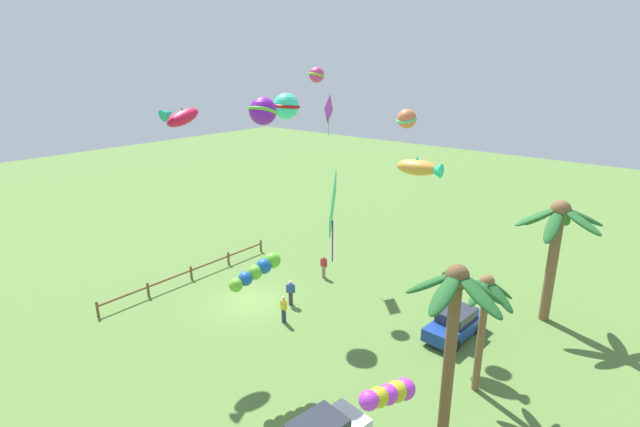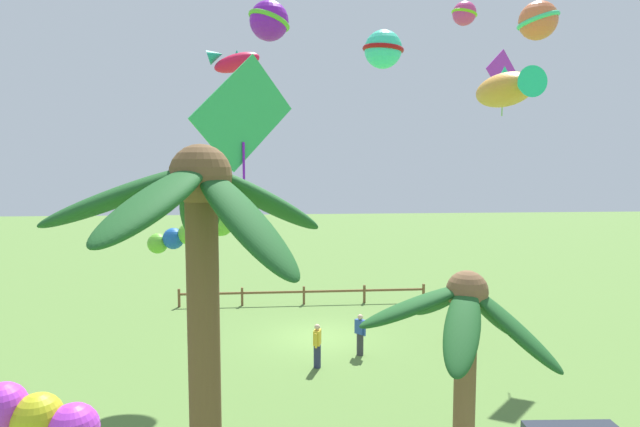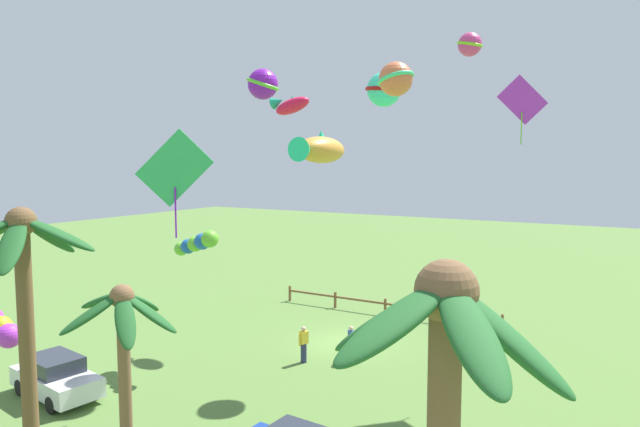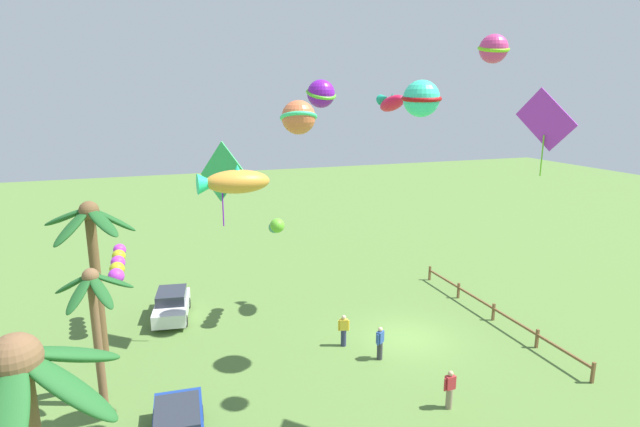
{
  "view_description": "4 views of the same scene",
  "coord_description": "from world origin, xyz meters",
  "px_view_note": "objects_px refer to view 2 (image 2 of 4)",
  "views": [
    {
      "loc": [
        17.33,
        20.06,
        14.03
      ],
      "look_at": [
        0.02,
        5.72,
        6.88
      ],
      "focal_mm": 26.62,
      "sensor_mm": 36.0,
      "label": 1
    },
    {
      "loc": [
        1.82,
        21.09,
        7.1
      ],
      "look_at": [
        0.4,
        5.19,
        5.72
      ],
      "focal_mm": 28.7,
      "sensor_mm": 36.0,
      "label": 2
    },
    {
      "loc": [
        -12.2,
        23.36,
        8.68
      ],
      "look_at": [
        -1.49,
        5.03,
        6.71
      ],
      "focal_mm": 31.49,
      "sensor_mm": 36.0,
      "label": 3
    },
    {
      "loc": [
        -20.31,
        11.73,
        11.8
      ],
      "look_at": [
        -1.68,
        5.22,
        7.19
      ],
      "focal_mm": 28.16,
      "sensor_mm": 36.0,
      "label": 4
    }
  ],
  "objects_px": {
    "kite_fish_4": "(507,89)",
    "kite_ball_1": "(269,21)",
    "kite_tube_3": "(193,232)",
    "kite_diamond_7": "(503,75)",
    "kite_diamond_2": "(243,116)",
    "palm_tree_0": "(202,284)",
    "kite_ball_9": "(464,13)",
    "spectator_0": "(460,324)",
    "spectator_2": "(317,345)",
    "spectator_1": "(360,334)",
    "kite_ball_0": "(538,21)",
    "kite_ball_5": "(383,49)",
    "kite_fish_8": "(234,61)",
    "palm_tree_1": "(464,364)",
    "kite_tube_6": "(12,409)"
  },
  "relations": [
    {
      "from": "kite_fish_4",
      "to": "kite_ball_1",
      "type": "bearing_deg",
      "value": -41.71
    },
    {
      "from": "kite_tube_3",
      "to": "kite_diamond_7",
      "type": "bearing_deg",
      "value": -155.1
    },
    {
      "from": "kite_diamond_2",
      "to": "kite_fish_4",
      "type": "xyz_separation_m",
      "value": [
        -6.34,
        0.51,
        0.64
      ]
    },
    {
      "from": "palm_tree_0",
      "to": "kite_ball_9",
      "type": "relative_size",
      "value": 5.87
    },
    {
      "from": "spectator_0",
      "to": "spectator_2",
      "type": "height_order",
      "value": "same"
    },
    {
      "from": "spectator_1",
      "to": "kite_ball_0",
      "type": "distance_m",
      "value": 12.2
    },
    {
      "from": "kite_diamond_2",
      "to": "kite_diamond_7",
      "type": "xyz_separation_m",
      "value": [
        -10.35,
        -8.51,
        2.68
      ]
    },
    {
      "from": "kite_tube_3",
      "to": "kite_fish_4",
      "type": "height_order",
      "value": "kite_fish_4"
    },
    {
      "from": "kite_diamond_2",
      "to": "kite_ball_5",
      "type": "distance_m",
      "value": 9.42
    },
    {
      "from": "spectator_1",
      "to": "kite_fish_8",
      "type": "distance_m",
      "value": 12.03
    },
    {
      "from": "palm_tree_0",
      "to": "kite_fish_8",
      "type": "distance_m",
      "value": 15.81
    },
    {
      "from": "palm_tree_0",
      "to": "kite_diamond_7",
      "type": "xyz_separation_m",
      "value": [
        -10.6,
        -14.21,
        5.51
      ]
    },
    {
      "from": "palm_tree_0",
      "to": "kite_diamond_2",
      "type": "distance_m",
      "value": 6.37
    },
    {
      "from": "kite_tube_3",
      "to": "kite_ball_5",
      "type": "xyz_separation_m",
      "value": [
        -6.66,
        -4.36,
        6.5
      ]
    },
    {
      "from": "spectator_0",
      "to": "kite_ball_1",
      "type": "bearing_deg",
      "value": 18.72
    },
    {
      "from": "kite_fish_8",
      "to": "kite_ball_9",
      "type": "bearing_deg",
      "value": 173.62
    },
    {
      "from": "kite_ball_1",
      "to": "kite_ball_5",
      "type": "bearing_deg",
      "value": -148.32
    },
    {
      "from": "kite_ball_0",
      "to": "kite_diamond_7",
      "type": "distance_m",
      "value": 7.61
    },
    {
      "from": "palm_tree_1",
      "to": "kite_ball_5",
      "type": "distance_m",
      "value": 14.86
    },
    {
      "from": "kite_ball_5",
      "to": "kite_tube_6",
      "type": "distance_m",
      "value": 16.79
    },
    {
      "from": "palm_tree_0",
      "to": "spectator_1",
      "type": "height_order",
      "value": "palm_tree_0"
    },
    {
      "from": "kite_tube_3",
      "to": "spectator_0",
      "type": "bearing_deg",
      "value": -156.77
    },
    {
      "from": "spectator_2",
      "to": "kite_ball_1",
      "type": "height_order",
      "value": "kite_ball_1"
    },
    {
      "from": "kite_tube_6",
      "to": "kite_fish_8",
      "type": "distance_m",
      "value": 16.15
    },
    {
      "from": "kite_tube_3",
      "to": "kite_fish_8",
      "type": "bearing_deg",
      "value": -97.85
    },
    {
      "from": "spectator_2",
      "to": "palm_tree_1",
      "type": "bearing_deg",
      "value": 96.89
    },
    {
      "from": "kite_tube_3",
      "to": "kite_diamond_7",
      "type": "relative_size",
      "value": 0.96
    },
    {
      "from": "palm_tree_0",
      "to": "kite_diamond_2",
      "type": "height_order",
      "value": "kite_diamond_2"
    },
    {
      "from": "spectator_0",
      "to": "kite_ball_0",
      "type": "height_order",
      "value": "kite_ball_0"
    },
    {
      "from": "spectator_2",
      "to": "kite_tube_3",
      "type": "bearing_deg",
      "value": 30.04
    },
    {
      "from": "kite_ball_5",
      "to": "kite_fish_8",
      "type": "bearing_deg",
      "value": -15.83
    },
    {
      "from": "spectator_1",
      "to": "spectator_2",
      "type": "height_order",
      "value": "same"
    },
    {
      "from": "kite_diamond_2",
      "to": "kite_fish_4",
      "type": "distance_m",
      "value": 6.39
    },
    {
      "from": "spectator_1",
      "to": "kite_ball_9",
      "type": "relative_size",
      "value": 1.25
    },
    {
      "from": "kite_ball_5",
      "to": "kite_tube_6",
      "type": "xyz_separation_m",
      "value": [
        8.12,
        12.22,
        -8.15
      ]
    },
    {
      "from": "spectator_1",
      "to": "kite_ball_0",
      "type": "bearing_deg",
      "value": 128.84
    },
    {
      "from": "kite_diamond_2",
      "to": "kite_ball_5",
      "type": "relative_size",
      "value": 1.88
    },
    {
      "from": "kite_tube_6",
      "to": "kite_ball_9",
      "type": "xyz_separation_m",
      "value": [
        -11.54,
        -12.84,
        9.77
      ]
    },
    {
      "from": "spectator_0",
      "to": "kite_ball_1",
      "type": "relative_size",
      "value": 0.95
    },
    {
      "from": "kite_ball_1",
      "to": "kite_diamond_2",
      "type": "distance_m",
      "value": 5.83
    },
    {
      "from": "kite_fish_4",
      "to": "kite_tube_6",
      "type": "bearing_deg",
      "value": 24.99
    },
    {
      "from": "kite_tube_3",
      "to": "kite_ball_5",
      "type": "distance_m",
      "value": 10.28
    },
    {
      "from": "spectator_0",
      "to": "kite_ball_1",
      "type": "xyz_separation_m",
      "value": [
        7.62,
        2.58,
        11.11
      ]
    },
    {
      "from": "palm_tree_0",
      "to": "kite_tube_3",
      "type": "height_order",
      "value": "palm_tree_0"
    },
    {
      "from": "palm_tree_1",
      "to": "spectator_1",
      "type": "xyz_separation_m",
      "value": [
        -0.45,
        -11.75,
        -3.41
      ]
    },
    {
      "from": "kite_diamond_2",
      "to": "kite_ball_9",
      "type": "relative_size",
      "value": 3.12
    },
    {
      "from": "kite_ball_5",
      "to": "spectator_2",
      "type": "bearing_deg",
      "value": 37.47
    },
    {
      "from": "palm_tree_0",
      "to": "kite_ball_1",
      "type": "bearing_deg",
      "value": -94.76
    },
    {
      "from": "palm_tree_0",
      "to": "kite_fish_4",
      "type": "height_order",
      "value": "kite_fish_4"
    },
    {
      "from": "spectator_1",
      "to": "palm_tree_0",
      "type": "bearing_deg",
      "value": 70.62
    }
  ]
}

